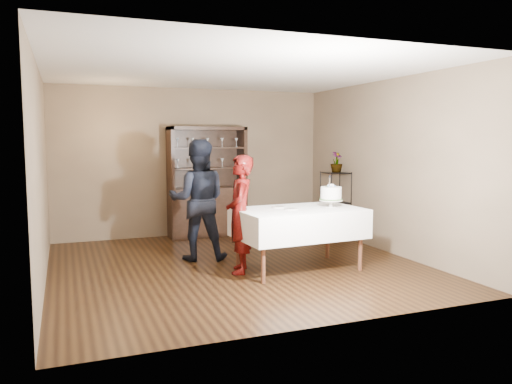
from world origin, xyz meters
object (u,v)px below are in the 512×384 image
Objects in this scene: cake_table at (299,223)px; cake at (331,194)px; woman at (240,214)px; potted_plant at (336,162)px; plant_etagere at (335,202)px; man at (198,200)px; china_hutch at (207,200)px.

cake_table is 0.61m from cake.
woman is at bearing 171.91° from cake.
potted_plant is (1.59, 1.74, 0.73)m from cake_table.
cake is 1.20× the size of potted_plant.
woman is at bearing -146.39° from plant_etagere.
man is 4.81× the size of potted_plant.
man is at bearing -165.95° from potted_plant.
woman reaches higher than cake.
china_hutch is 1.13× the size of man.
potted_plant is at bearing -26.09° from china_hutch.
plant_etagere reaches higher than cake_table.
cake_table is (0.51, -2.77, -0.02)m from china_hutch.
man is at bearing 145.83° from cake.
plant_etagere is at bearing -133.27° from potted_plant.
plant_etagere is at bearing 143.72° from woman.
potted_plant is (2.10, -1.03, 0.71)m from china_hutch.
woman is at bearing -96.02° from china_hutch.
china_hutch is at bearing 153.17° from plant_etagere.
woman is (-0.79, 0.16, 0.14)m from cake_table.
cake is at bearing -122.02° from plant_etagere.
plant_etagere is at bearing -26.83° from china_hutch.
potted_plant is (0.02, 0.02, 0.72)m from plant_etagere.
china_hutch is 2.63m from woman.
potted_plant is (2.72, 0.68, 0.49)m from man.
cake is (0.48, -0.02, 0.37)m from cake_table.
woman is 0.89× the size of man.
plant_etagere is 2.71× the size of cake.
cake is at bearing 161.67° from man.
plant_etagere is at bearing -150.46° from man.
plant_etagere is 2.78m from man.
china_hutch is 5.42× the size of potted_plant.
cake is (1.60, -1.09, 0.13)m from man.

